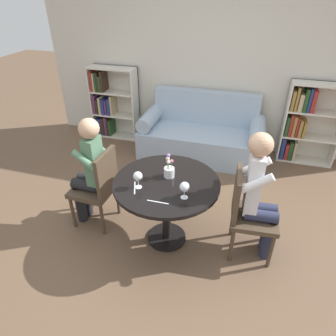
{
  "coord_description": "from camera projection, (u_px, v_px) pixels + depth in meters",
  "views": [
    {
      "loc": [
        0.65,
        -2.19,
        2.33
      ],
      "look_at": [
        0.0,
        0.05,
        0.85
      ],
      "focal_mm": 32.0,
      "sensor_mm": 36.0,
      "label": 1
    }
  ],
  "objects": [
    {
      "name": "knife_left_setting",
      "position": [
        135.0,
        188.0,
        2.7
      ],
      "size": [
        0.08,
        0.18,
        0.0
      ],
      "color": "silver",
      "rests_on": "round_table"
    },
    {
      "name": "person_right",
      "position": [
        260.0,
        195.0,
        2.67
      ],
      "size": [
        0.43,
        0.36,
        1.29
      ],
      "rotation": [
        0.0,
        0.0,
        1.65
      ],
      "color": "#282D47",
      "rests_on": "ground_plane"
    },
    {
      "name": "fork_left_setting",
      "position": [
        158.0,
        202.0,
        2.53
      ],
      "size": [
        0.19,
        0.01,
        0.0
      ],
      "color": "silver",
      "rests_on": "round_table"
    },
    {
      "name": "wine_glass_right",
      "position": [
        185.0,
        187.0,
        2.52
      ],
      "size": [
        0.09,
        0.09,
        0.16
      ],
      "color": "white",
      "rests_on": "round_table"
    },
    {
      "name": "bookshelf_right",
      "position": [
        304.0,
        123.0,
        4.26
      ],
      "size": [
        0.77,
        0.28,
        1.16
      ],
      "color": "silver",
      "rests_on": "ground_plane"
    },
    {
      "name": "person_left",
      "position": [
        89.0,
        170.0,
        3.07
      ],
      "size": [
        0.43,
        0.35,
        1.24
      ],
      "rotation": [
        0.0,
        0.0,
        -1.61
      ],
      "color": "black",
      "rests_on": "ground_plane"
    },
    {
      "name": "couch",
      "position": [
        202.0,
        136.0,
        4.53
      ],
      "size": [
        1.81,
        0.8,
        0.92
      ],
      "color": "#9EB2C6",
      "rests_on": "ground_plane"
    },
    {
      "name": "back_wall",
      "position": [
        211.0,
        58.0,
        4.31
      ],
      "size": [
        5.2,
        0.05,
        2.7
      ],
      "color": "beige",
      "rests_on": "ground_plane"
    },
    {
      "name": "bookshelf_left",
      "position": [
        110.0,
        104.0,
        4.99
      ],
      "size": [
        0.77,
        0.28,
        1.16
      ],
      "color": "silver",
      "rests_on": "ground_plane"
    },
    {
      "name": "ground_plane",
      "position": [
        167.0,
        238.0,
        3.17
      ],
      "size": [
        16.0,
        16.0,
        0.0
      ],
      "primitive_type": "plane",
      "color": "brown"
    },
    {
      "name": "flower_vase",
      "position": [
        169.0,
        170.0,
        2.81
      ],
      "size": [
        0.1,
        0.1,
        0.25
      ],
      "color": "silver",
      "rests_on": "round_table"
    },
    {
      "name": "round_table",
      "position": [
        167.0,
        193.0,
        2.85
      ],
      "size": [
        1.0,
        1.0,
        0.73
      ],
      "color": "black",
      "rests_on": "ground_plane"
    },
    {
      "name": "chair_left",
      "position": [
        99.0,
        185.0,
        3.13
      ],
      "size": [
        0.44,
        0.44,
        0.9
      ],
      "rotation": [
        0.0,
        0.0,
        -1.61
      ],
      "color": "#473828",
      "rests_on": "ground_plane"
    },
    {
      "name": "chair_right",
      "position": [
        247.0,
        211.0,
        2.79
      ],
      "size": [
        0.45,
        0.45,
        0.9
      ],
      "rotation": [
        0.0,
        0.0,
        1.65
      ],
      "color": "#473828",
      "rests_on": "ground_plane"
    },
    {
      "name": "wine_glass_left",
      "position": [
        138.0,
        177.0,
        2.65
      ],
      "size": [
        0.08,
        0.08,
        0.16
      ],
      "color": "white",
      "rests_on": "round_table"
    }
  ]
}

